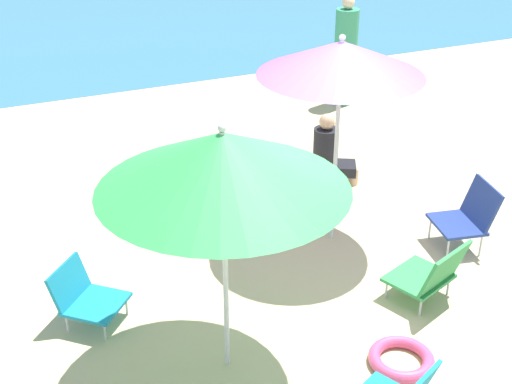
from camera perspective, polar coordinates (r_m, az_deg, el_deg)
The scene contains 9 objects.
ground_plane at distance 6.77m, azimuth 7.39°, elevation -7.04°, with size 40.00×40.00×0.00m, color #CCB789.
umbrella_purple at distance 6.63m, azimuth 6.84°, elevation 10.57°, with size 1.56×1.56×2.13m.
umbrella_green at distance 4.85m, azimuth -2.68°, elevation 2.46°, with size 1.79×1.79×2.05m.
beach_chair_a at distance 6.25m, azimuth -13.56°, elevation -8.05°, with size 0.71×0.70×0.53m.
beach_chair_c at distance 6.46m, azimuth 13.82°, elevation -6.37°, with size 0.70×0.71×0.62m.
beach_chair_d at distance 7.36m, azimuth 16.64°, elevation -1.76°, with size 0.62×0.61×0.68m.
person_a at distance 8.32m, azimuth 5.95°, elevation 3.27°, with size 0.53×0.44×0.88m.
person_b at distance 10.75m, azimuth 7.18°, elevation 11.09°, with size 0.34×0.34×1.61m.
swim_ring at distance 5.89m, azimuth 11.56°, elevation -12.97°, with size 0.53×0.53×0.10m, color #E54C7F.
Camera 1 is at (-2.99, -4.72, 3.83)m, focal length 49.94 mm.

